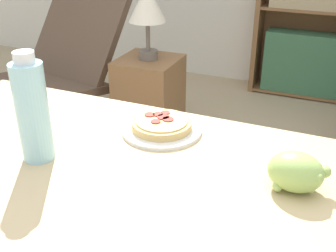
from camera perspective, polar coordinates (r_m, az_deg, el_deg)
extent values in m
cube|color=#D1B27F|center=(1.02, -11.19, -5.76)|extent=(1.14, 0.71, 0.03)
cylinder|color=#D1B27F|center=(1.70, -19.07, -7.79)|extent=(0.06, 0.06, 0.73)
cylinder|color=white|center=(1.13, -0.85, -0.50)|extent=(0.22, 0.22, 0.01)
cylinder|color=#DBB26B|center=(1.12, -0.86, 0.18)|extent=(0.16, 0.16, 0.02)
cylinder|color=#EACC7A|center=(1.12, -0.86, 0.73)|extent=(0.14, 0.14, 0.00)
cylinder|color=#A83328|center=(1.12, 0.01, 0.93)|extent=(0.03, 0.03, 0.00)
cylinder|color=#A83328|center=(1.15, -0.35, 1.82)|extent=(0.02, 0.02, 0.00)
cylinder|color=#A83328|center=(1.14, -2.51, 1.55)|extent=(0.03, 0.03, 0.00)
cylinder|color=#A83328|center=(1.14, -1.36, 1.58)|extent=(0.03, 0.03, 0.00)
cylinder|color=#A83328|center=(1.10, -1.68, 0.61)|extent=(0.03, 0.03, 0.00)
cylinder|color=#A83328|center=(1.13, -0.63, 1.23)|extent=(0.03, 0.03, 0.00)
ellipsoid|color=#A8CC66|center=(0.92, 16.89, -5.96)|extent=(0.12, 0.09, 0.09)
sphere|color=#A8CC66|center=(0.90, 17.27, -6.89)|extent=(0.03, 0.03, 0.03)
sphere|color=#A8CC66|center=(0.90, 16.33, -6.89)|extent=(0.03, 0.03, 0.03)
sphere|color=#A8CC66|center=(0.90, 19.62, -6.61)|extent=(0.02, 0.02, 0.02)
sphere|color=#A8CC66|center=(0.95, 17.67, -5.70)|extent=(0.03, 0.03, 0.03)
sphere|color=#A8CC66|center=(0.95, 14.64, -5.48)|extent=(0.02, 0.02, 0.02)
sphere|color=#A8CC66|center=(0.93, 18.65, -7.88)|extent=(0.02, 0.02, 0.02)
sphere|color=#A8CC66|center=(0.94, 19.41, -7.12)|extent=(0.02, 0.02, 0.02)
sphere|color=#A8CC66|center=(0.93, 20.45, -5.85)|extent=(0.03, 0.03, 0.03)
sphere|color=#A8CC66|center=(0.96, 16.04, -5.79)|extent=(0.03, 0.03, 0.03)
sphere|color=#A8CC66|center=(0.90, 17.42, -5.79)|extent=(0.03, 0.03, 0.03)
sphere|color=#A8CC66|center=(0.91, 14.60, -7.93)|extent=(0.02, 0.02, 0.02)
cylinder|color=#A3DBEA|center=(1.01, -17.85, 1.71)|extent=(0.07, 0.07, 0.24)
cylinder|color=white|center=(0.96, -18.95, 8.78)|extent=(0.05, 0.05, 0.03)
cube|color=black|center=(2.85, -14.11, 0.25)|extent=(0.65, 0.64, 0.10)
cube|color=brown|center=(2.68, -15.83, 5.48)|extent=(0.69, 0.60, 0.14)
cube|color=brown|center=(2.81, -12.01, 12.14)|extent=(0.68, 0.51, 0.55)
cube|color=brown|center=(3.40, 12.50, 15.66)|extent=(0.04, 0.24, 1.33)
cube|color=brown|center=(3.46, 19.70, 14.96)|extent=(0.85, 0.01, 1.33)
cube|color=brown|center=(3.53, 17.92, 4.42)|extent=(0.78, 0.23, 0.02)
cube|color=#3D704C|center=(3.43, 18.45, 8.04)|extent=(0.66, 0.17, 0.46)
cube|color=brown|center=(3.35, 19.51, 14.62)|extent=(0.78, 0.23, 0.02)
cube|color=brown|center=(2.54, -2.54, 3.24)|extent=(0.34, 0.34, 0.54)
cylinder|color=#665B51|center=(2.44, -2.68, 9.63)|extent=(0.11, 0.11, 0.05)
cylinder|color=#665B51|center=(2.41, -2.73, 12.07)|extent=(0.02, 0.02, 0.16)
cone|color=beige|center=(2.37, -2.83, 16.31)|extent=(0.21, 0.21, 0.20)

